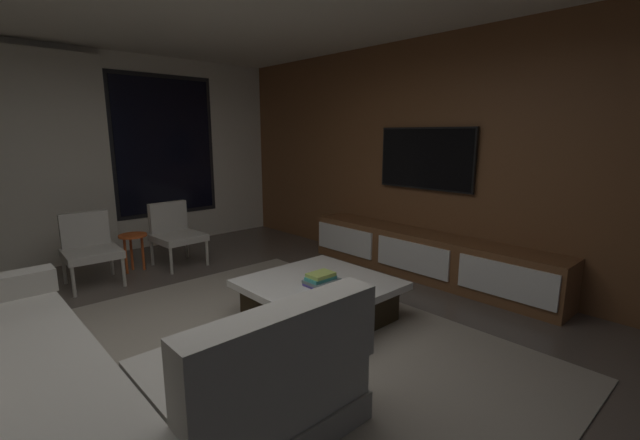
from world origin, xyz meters
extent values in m
plane|color=#564C44|center=(0.00, 0.00, 0.00)|extent=(9.20, 9.20, 0.00)
cube|color=silver|center=(0.00, 3.66, 1.35)|extent=(6.60, 0.12, 2.70)
cube|color=black|center=(1.30, 3.60, 1.45)|extent=(1.52, 0.02, 2.02)
cube|color=black|center=(1.30, 3.58, 1.45)|extent=(1.40, 0.03, 1.90)
cube|color=beige|center=(-0.55, 3.48, 1.30)|extent=(2.10, 0.12, 2.60)
cube|color=brown|center=(3.06, 0.00, 1.35)|extent=(0.12, 7.80, 2.70)
cube|color=gray|center=(0.35, -0.10, 0.01)|extent=(3.20, 3.80, 0.01)
cube|color=gray|center=(-1.09, 0.13, 0.09)|extent=(0.90, 2.50, 0.18)
cube|color=#B2ADA3|center=(-1.09, 0.13, 0.30)|extent=(0.86, 2.42, 0.24)
cube|color=gray|center=(-0.11, -0.67, 0.09)|extent=(1.10, 0.90, 0.18)
cube|color=#B2ADA3|center=(-0.11, -0.67, 0.30)|extent=(1.07, 0.86, 0.24)
cube|color=#B2ADA3|center=(-0.11, -1.02, 0.62)|extent=(1.10, 0.20, 0.40)
cube|color=black|center=(1.12, 0.07, 0.15)|extent=(1.00, 1.00, 0.30)
cube|color=white|center=(1.12, 0.07, 0.33)|extent=(1.16, 1.16, 0.06)
cube|color=#6357CE|center=(1.09, -0.02, 0.37)|extent=(0.28, 0.21, 0.03)
cube|color=slate|center=(1.08, -0.02, 0.40)|extent=(0.28, 0.20, 0.03)
cube|color=teal|center=(1.06, -0.02, 0.43)|extent=(0.24, 0.15, 0.03)
cube|color=#B0C658|center=(1.06, -0.02, 0.46)|extent=(0.22, 0.16, 0.03)
cylinder|color=#B2ADA0|center=(1.16, 2.20, 0.18)|extent=(0.04, 0.04, 0.36)
cylinder|color=#B2ADA0|center=(0.68, 2.17, 0.18)|extent=(0.04, 0.04, 0.36)
cylinder|color=#B2ADA0|center=(1.13, 2.70, 0.18)|extent=(0.04, 0.04, 0.36)
cylinder|color=#B2ADA0|center=(0.65, 2.67, 0.18)|extent=(0.04, 0.04, 0.36)
cube|color=#B2ADA3|center=(0.91, 2.43, 0.36)|extent=(0.57, 0.59, 0.08)
cube|color=#B2ADA3|center=(0.89, 2.67, 0.59)|extent=(0.49, 0.11, 0.38)
cylinder|color=#B2ADA0|center=(0.13, 2.12, 0.18)|extent=(0.04, 0.04, 0.36)
cylinder|color=#B2ADA0|center=(-0.35, 2.14, 0.18)|extent=(0.04, 0.04, 0.36)
cylinder|color=#B2ADA0|center=(0.16, 2.62, 0.18)|extent=(0.04, 0.04, 0.36)
cylinder|color=#B2ADA0|center=(-0.32, 2.64, 0.18)|extent=(0.04, 0.04, 0.36)
cube|color=#B2ADA3|center=(-0.09, 2.38, 0.36)|extent=(0.57, 0.59, 0.08)
cube|color=#B2ADA3|center=(-0.08, 2.62, 0.59)|extent=(0.49, 0.10, 0.38)
cylinder|color=#BF4C1E|center=(0.30, 2.55, 0.23)|extent=(0.03, 0.03, 0.46)
cylinder|color=#BF4C1E|center=(0.50, 2.55, 0.23)|extent=(0.03, 0.03, 0.46)
cylinder|color=#BF4C1E|center=(0.40, 2.65, 0.23)|extent=(0.03, 0.03, 0.46)
cylinder|color=#BF4C1E|center=(0.40, 2.55, 0.45)|extent=(0.32, 0.32, 0.02)
cube|color=brown|center=(2.78, 0.10, 0.26)|extent=(0.44, 3.10, 0.52)
cube|color=white|center=(2.55, -0.94, 0.29)|extent=(0.02, 0.93, 0.33)
cube|color=white|center=(2.55, 0.10, 0.29)|extent=(0.02, 0.93, 0.33)
cube|color=white|center=(2.55, 1.15, 0.29)|extent=(0.02, 0.93, 0.33)
cube|color=black|center=(2.74, -0.75, 0.12)|extent=(0.33, 0.68, 0.19)
cube|color=#85B057|center=(2.74, -1.01, 0.11)|extent=(0.03, 0.04, 0.16)
cube|color=#6CBB79|center=(2.74, -0.91, 0.11)|extent=(0.03, 0.04, 0.18)
cube|color=slate|center=(2.74, -0.80, 0.12)|extent=(0.03, 0.04, 0.19)
cube|color=#A0C7D3|center=(2.74, -0.70, 0.11)|extent=(0.03, 0.04, 0.18)
cube|color=#4568D1|center=(2.74, -0.60, 0.11)|extent=(0.03, 0.04, 0.16)
cube|color=#BFB694|center=(2.74, -0.49, 0.11)|extent=(0.03, 0.04, 0.17)
cube|color=black|center=(2.95, 0.25, 1.35)|extent=(0.04, 1.23, 0.71)
cube|color=black|center=(2.95, 0.25, 1.35)|extent=(0.05, 1.19, 0.67)
camera|label=1|loc=(-1.24, -2.51, 1.63)|focal=23.56mm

